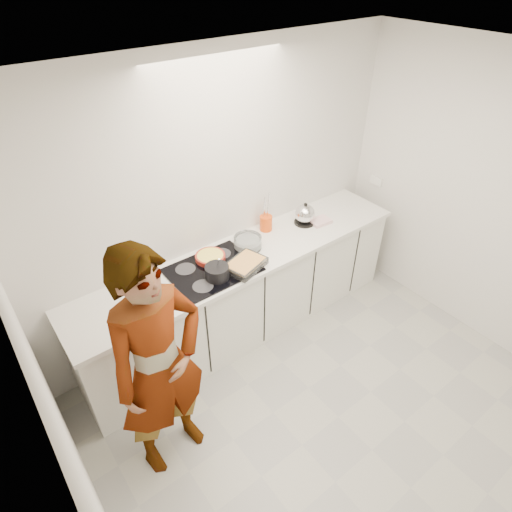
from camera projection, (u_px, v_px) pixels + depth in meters
floor at (338, 417)px, 3.51m from camera, size 3.60×3.20×0.00m
ceiling at (403, 89)px, 1.96m from camera, size 3.60×3.20×0.00m
wall_back at (223, 202)px, 3.76m from camera, size 3.60×0.00×2.60m
wall_left at (82, 469)px, 1.86m from camera, size 0.00×3.20×2.60m
wall_right at (503, 211)px, 3.63m from camera, size 0.02×3.20×2.60m
base_cabinets at (246, 295)px, 4.07m from camera, size 3.20×0.58×0.87m
countertop at (245, 256)px, 3.79m from camera, size 3.24×0.64×0.04m
hob at (213, 270)px, 3.60m from camera, size 0.72×0.54×0.01m
tart_dish at (210, 257)px, 3.69m from camera, size 0.34×0.34×0.04m
saucepan at (217, 272)px, 3.47m from camera, size 0.25×0.25×0.19m
baking_dish at (245, 264)px, 3.59m from camera, size 0.39×0.33×0.06m
mixing_bowl at (248, 243)px, 3.83m from camera, size 0.31×0.31×0.12m
tea_towel at (320, 221)px, 4.20m from camera, size 0.21×0.16×0.03m
kettle at (305, 215)px, 4.14m from camera, size 0.26×0.26×0.23m
utensil_crock at (266, 223)px, 4.06m from camera, size 0.15×0.15×0.15m
cook at (160, 367)px, 2.76m from camera, size 0.74×0.54×1.86m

